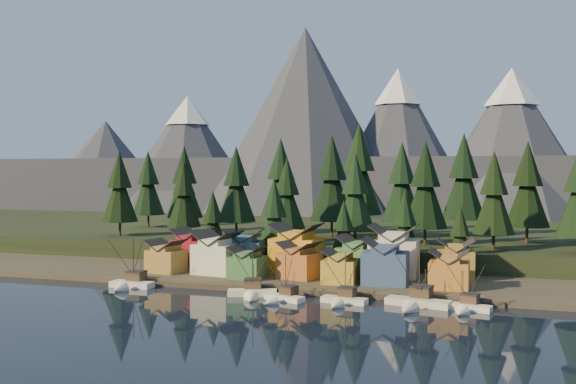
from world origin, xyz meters
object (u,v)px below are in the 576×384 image
(boat_6, at_px, (466,300))
(boat_2, at_px, (252,286))
(house_front_1, at_px, (217,251))
(house_back_0, at_px, (192,246))
(boat_4, at_px, (342,293))
(house_back_1, at_px, (244,249))
(boat_0, at_px, (129,277))
(boat_5, at_px, (416,295))
(boat_3, at_px, (281,291))
(house_front_0, at_px, (166,255))

(boat_6, bearing_deg, boat_2, -167.52)
(house_front_1, bearing_deg, house_back_0, 148.75)
(boat_4, height_order, house_back_1, house_back_1)
(boat_0, height_order, house_back_0, boat_0)
(boat_5, relative_size, house_back_0, 1.39)
(boat_0, xyz_separation_m, boat_2, (27.48, -0.62, -0.23))
(house_front_1, bearing_deg, boat_2, -39.30)
(boat_3, bearing_deg, house_back_0, 159.46)
(boat_2, xyz_separation_m, boat_4, (18.15, -1.30, -0.18))
(boat_2, relative_size, boat_3, 1.16)
(boat_0, bearing_deg, boat_4, -1.26)
(boat_2, relative_size, boat_6, 1.14)
(boat_2, relative_size, house_back_0, 1.21)
(boat_3, xyz_separation_m, house_front_0, (-32.50, 15.74, 3.45))
(boat_4, relative_size, house_front_0, 1.26)
(boat_4, height_order, house_front_1, house_front_1)
(house_back_1, bearing_deg, boat_3, -63.92)
(boat_5, bearing_deg, house_front_1, 172.30)
(boat_2, relative_size, house_front_1, 1.12)
(boat_2, xyz_separation_m, boat_3, (6.73, -2.45, -0.28))
(boat_4, height_order, house_back_0, house_back_0)
(boat_3, distance_m, house_front_1, 27.38)
(boat_2, xyz_separation_m, house_back_0, (-24.12, 23.21, 4.06))
(house_back_0, xyz_separation_m, house_back_1, (14.22, -2.35, 0.12))
(boat_5, relative_size, boat_6, 1.30)
(boat_4, relative_size, house_front_1, 1.01)
(boat_5, distance_m, house_back_0, 60.18)
(boat_0, relative_size, boat_2, 1.06)
(house_front_1, bearing_deg, boat_0, -125.72)
(house_back_0, relative_size, house_back_1, 0.98)
(boat_6, bearing_deg, boat_0, -167.77)
(house_front_0, distance_m, house_back_1, 17.61)
(boat_4, xyz_separation_m, house_back_1, (-28.05, 22.16, 4.36))
(boat_6, height_order, house_front_1, house_front_1)
(boat_4, bearing_deg, house_front_1, 161.30)
(house_front_1, bearing_deg, boat_5, -10.64)
(boat_3, height_order, boat_6, boat_6)
(house_front_0, relative_size, house_back_0, 0.87)
(house_front_0, relative_size, house_back_1, 0.86)
(boat_5, distance_m, house_front_0, 58.63)
(boat_0, height_order, boat_3, boat_0)
(boat_3, distance_m, house_back_1, 28.98)
(boat_6, xyz_separation_m, house_front_1, (-53.82, 15.42, 4.53))
(boat_0, xyz_separation_m, house_back_0, (3.36, 22.58, 3.83))
(house_front_1, height_order, house_back_1, house_front_1)
(boat_6, height_order, house_front_0, boat_6)
(boat_3, distance_m, boat_5, 24.63)
(boat_3, distance_m, boat_6, 33.24)
(boat_6, bearing_deg, house_back_1, 169.99)
(boat_2, height_order, house_front_0, boat_2)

